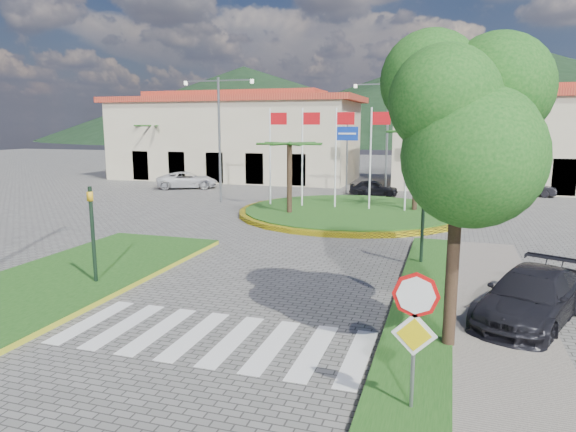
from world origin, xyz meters
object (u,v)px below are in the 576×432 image
(car_dark_b, at_px, (531,188))
(car_side_right, at_px, (531,297))
(roundabout_island, at_px, (350,211))
(deciduous_tree, at_px, (461,120))
(stop_sign, at_px, (415,321))
(car_dark_a, at_px, (374,188))
(white_van, at_px, (187,180))

(car_dark_b, height_order, car_side_right, car_side_right)
(roundabout_island, xyz_separation_m, deciduous_tree, (5.50, -17.00, 5.00))
(roundabout_island, height_order, stop_sign, roundabout_island)
(stop_sign, xyz_separation_m, car_dark_b, (6.01, 31.52, -1.23))
(stop_sign, bearing_deg, car_dark_b, 79.21)
(roundabout_island, distance_m, car_dark_b, 15.84)
(stop_sign, relative_size, car_dark_a, 0.77)
(roundabout_island, xyz_separation_m, car_dark_b, (10.90, 11.48, 0.38))
(roundabout_island, bearing_deg, stop_sign, -76.27)
(car_dark_a, bearing_deg, deciduous_tree, -172.85)
(deciduous_tree, xyz_separation_m, car_dark_a, (-5.33, 25.00, -4.59))
(car_dark_b, bearing_deg, roundabout_island, 149.17)
(stop_sign, distance_m, car_dark_b, 32.11)
(roundabout_island, distance_m, stop_sign, 20.69)
(stop_sign, xyz_separation_m, car_dark_a, (-4.73, 28.04, -1.21))
(stop_sign, relative_size, car_side_right, 0.56)
(car_dark_a, distance_m, car_dark_b, 11.29)
(deciduous_tree, relative_size, car_dark_a, 1.98)
(roundabout_island, height_order, deciduous_tree, deciduous_tree)
(car_dark_a, relative_size, car_side_right, 0.73)
(deciduous_tree, xyz_separation_m, white_van, (-20.22, 25.00, -4.51))
(roundabout_island, xyz_separation_m, car_dark_a, (0.16, 8.00, 0.41))
(car_side_right, bearing_deg, white_van, 157.80)
(car_dark_b, bearing_deg, car_dark_a, 120.65)
(stop_sign, bearing_deg, car_side_right, 64.48)
(car_dark_a, height_order, car_dark_b, car_dark_a)
(stop_sign, height_order, deciduous_tree, deciduous_tree)
(roundabout_island, distance_m, car_dark_a, 8.01)
(white_van, height_order, car_dark_a, white_van)
(car_dark_b, distance_m, car_side_right, 26.29)
(stop_sign, height_order, white_van, stop_sign)
(roundabout_island, height_order, car_side_right, roundabout_island)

